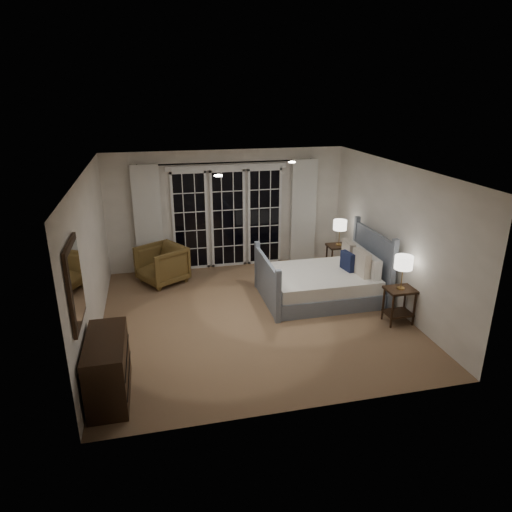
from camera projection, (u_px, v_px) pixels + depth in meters
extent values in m
plane|color=#8E6C4C|center=(254.00, 316.00, 7.78)|extent=(5.00, 5.00, 0.00)
plane|color=white|center=(253.00, 169.00, 6.93)|extent=(5.00, 5.00, 0.00)
cube|color=white|center=(91.00, 259.00, 6.83)|extent=(0.02, 5.00, 2.50)
cube|color=white|center=(394.00, 236.00, 7.89)|extent=(0.02, 5.00, 2.50)
cube|color=white|center=(228.00, 210.00, 9.64)|extent=(5.00, 0.02, 2.50)
cube|color=white|center=(303.00, 317.00, 5.07)|extent=(5.00, 0.02, 2.50)
cube|color=black|center=(190.00, 221.00, 9.52)|extent=(0.66, 0.02, 2.02)
cube|color=black|center=(228.00, 219.00, 9.69)|extent=(0.66, 0.02, 2.02)
cube|color=black|center=(264.00, 217.00, 9.85)|extent=(0.66, 0.02, 2.02)
cube|color=white|center=(227.00, 167.00, 9.30)|extent=(2.50, 0.04, 0.10)
cylinder|color=black|center=(227.00, 163.00, 9.21)|extent=(3.50, 0.03, 0.03)
cube|color=silver|center=(148.00, 220.00, 9.22)|extent=(0.55, 0.10, 2.25)
cube|color=silver|center=(303.00, 211.00, 9.92)|extent=(0.55, 0.10, 2.25)
cylinder|color=white|center=(292.00, 162.00, 7.65)|extent=(0.12, 0.12, 0.01)
cylinder|color=white|center=(218.00, 176.00, 6.44)|extent=(0.12, 0.12, 0.01)
cube|color=gray|center=(320.00, 291.00, 8.42)|extent=(1.90, 1.48, 0.28)
cube|color=white|center=(320.00, 278.00, 8.33)|extent=(1.84, 1.42, 0.23)
cube|color=gray|center=(372.00, 263.00, 8.48)|extent=(0.06, 1.48, 1.21)
cube|color=gray|center=(267.00, 282.00, 8.11)|extent=(0.06, 1.48, 0.84)
cube|color=white|center=(370.00, 265.00, 8.11)|extent=(0.14, 0.60, 0.36)
cube|color=white|center=(355.00, 254.00, 8.70)|extent=(0.14, 0.60, 0.36)
cube|color=beige|center=(361.00, 263.00, 8.10)|extent=(0.16, 0.46, 0.45)
cube|color=beige|center=(348.00, 253.00, 8.61)|extent=(0.16, 0.46, 0.45)
cube|color=#151B3A|center=(347.00, 261.00, 8.35)|extent=(0.15, 0.35, 0.34)
cube|color=black|center=(401.00, 290.00, 7.38)|extent=(0.47, 0.37, 0.04)
cube|color=black|center=(398.00, 313.00, 7.52)|extent=(0.43, 0.34, 0.03)
cylinder|color=black|center=(392.00, 312.00, 7.30)|extent=(0.04, 0.04, 0.58)
cylinder|color=black|center=(414.00, 309.00, 7.38)|extent=(0.04, 0.04, 0.58)
cylinder|color=black|center=(383.00, 304.00, 7.57)|extent=(0.04, 0.04, 0.58)
cylinder|color=black|center=(405.00, 301.00, 7.66)|extent=(0.04, 0.04, 0.58)
cube|color=black|center=(339.00, 246.00, 9.47)|extent=(0.46, 0.37, 0.04)
cube|color=black|center=(337.00, 265.00, 9.62)|extent=(0.42, 0.33, 0.03)
cylinder|color=black|center=(332.00, 262.00, 9.40)|extent=(0.04, 0.04, 0.57)
cylinder|color=black|center=(349.00, 261.00, 9.48)|extent=(0.04, 0.04, 0.57)
cylinder|color=black|center=(327.00, 258.00, 9.67)|extent=(0.04, 0.04, 0.57)
cylinder|color=black|center=(344.00, 256.00, 9.75)|extent=(0.04, 0.04, 0.57)
cylinder|color=#B08846|center=(401.00, 288.00, 7.37)|extent=(0.12, 0.12, 0.02)
cylinder|color=#B08846|center=(402.00, 278.00, 7.31)|extent=(0.02, 0.02, 0.33)
cylinder|color=white|center=(404.00, 262.00, 7.21)|extent=(0.29, 0.29, 0.21)
cylinder|color=#B08846|center=(339.00, 245.00, 9.46)|extent=(0.12, 0.12, 0.02)
cylinder|color=#B08846|center=(339.00, 237.00, 9.41)|extent=(0.02, 0.02, 0.31)
cylinder|color=white|center=(340.00, 225.00, 9.32)|extent=(0.28, 0.28, 0.20)
imported|color=brown|center=(162.00, 264.00, 9.03)|extent=(1.12, 1.12, 0.75)
cube|color=black|center=(108.00, 368.00, 5.63)|extent=(0.47, 1.13, 0.80)
cube|color=black|center=(129.00, 375.00, 5.73)|extent=(0.01, 1.11, 0.01)
cube|color=black|center=(127.00, 356.00, 5.64)|extent=(0.01, 1.11, 0.01)
cube|color=black|center=(75.00, 284.00, 5.19)|extent=(0.04, 0.85, 1.00)
cube|color=white|center=(77.00, 284.00, 5.19)|extent=(0.01, 0.73, 0.88)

